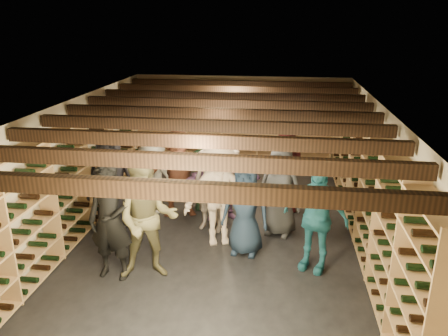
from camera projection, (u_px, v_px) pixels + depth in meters
name	position (u px, v px, depth m)	size (l,w,h in m)	color
ground	(219.00, 233.00, 8.14)	(8.00, 8.00, 0.00)	black
walls	(219.00, 172.00, 7.75)	(5.52, 8.02, 2.40)	beige
ceiling	(219.00, 106.00, 7.36)	(5.50, 8.00, 0.01)	beige
ceiling_joists	(219.00, 114.00, 7.41)	(5.40, 7.12, 0.18)	black
wine_rack_left	(82.00, 173.00, 8.11)	(0.32, 7.50, 2.15)	tan
wine_rack_right	(367.00, 186.00, 7.47)	(0.32, 7.50, 2.15)	tan
wine_rack_back	(240.00, 128.00, 11.38)	(4.70, 0.30, 2.15)	tan
crate_stack_left	(213.00, 168.00, 10.60)	(0.56, 0.44, 0.68)	tan
crate_stack_right	(223.00, 181.00, 10.23)	(0.59, 0.50, 0.34)	tan
crate_loose	(280.00, 201.00, 9.35)	(0.50, 0.33, 0.17)	tan
person_0	(111.00, 181.00, 8.09)	(0.92, 0.60, 1.88)	black
person_1	(110.00, 221.00, 6.50)	(0.69, 0.45, 1.88)	black
person_2	(147.00, 220.00, 6.50)	(0.92, 0.72, 1.90)	brown
person_3	(219.00, 193.00, 7.49)	(1.23, 0.71, 1.91)	beige
person_4	(315.00, 217.00, 6.73)	(1.04, 0.43, 1.77)	teal
person_5	(179.00, 173.00, 8.67)	(1.64, 0.52, 1.77)	brown
person_6	(245.00, 209.00, 7.23)	(0.79, 0.51, 1.61)	#1A2940
person_7	(211.00, 184.00, 8.00)	(0.67, 0.44, 1.84)	slate
person_8	(287.00, 169.00, 8.81)	(0.88, 0.68, 1.80)	#4B1619
person_9	(153.00, 177.00, 8.81)	(0.98, 0.56, 1.52)	#B8B6AA
person_10	(203.00, 172.00, 8.98)	(0.93, 0.39, 1.59)	#24432B
person_11	(222.00, 180.00, 8.52)	(1.49, 0.47, 1.60)	#8F5F98
person_12	(280.00, 191.00, 7.88)	(0.83, 0.54, 1.69)	#333438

